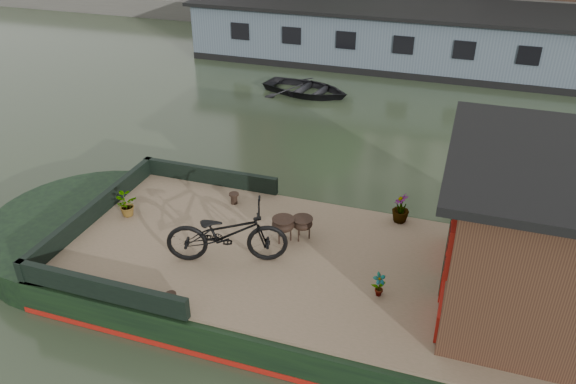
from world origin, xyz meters
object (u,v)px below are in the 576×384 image
(potted_plant_a, at_px, (379,285))
(bicycle, at_px, (227,233))
(brazier_rear, at_px, (302,228))
(dinghy, at_px, (306,85))
(brazier_front, at_px, (283,229))

(potted_plant_a, bearing_deg, bicycle, 177.30)
(potted_plant_a, height_order, brazier_rear, brazier_rear)
(potted_plant_a, bearing_deg, dinghy, 112.64)
(potted_plant_a, relative_size, brazier_front, 0.91)
(dinghy, bearing_deg, bicycle, -159.60)
(bicycle, distance_m, brazier_rear, 1.44)
(bicycle, height_order, brazier_rear, bicycle)
(dinghy, bearing_deg, brazier_front, -154.62)
(brazier_front, distance_m, brazier_rear, 0.34)
(potted_plant_a, relative_size, dinghy, 0.14)
(bicycle, xyz_separation_m, dinghy, (-1.64, 9.93, -0.87))
(brazier_rear, bearing_deg, dinghy, 106.40)
(brazier_rear, bearing_deg, bicycle, -135.02)
(brazier_front, relative_size, dinghy, 0.15)
(brazier_front, distance_m, dinghy, 9.42)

